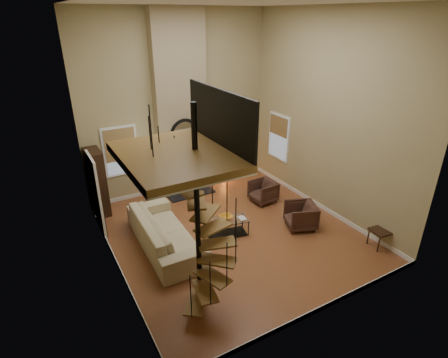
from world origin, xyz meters
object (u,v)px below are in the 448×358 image
coffee_table (227,225)px  floor_lamp (151,162)px  hutch (97,182)px  accent_lamp (224,175)px  armchair_near (265,191)px  sofa (164,232)px  side_chair (384,227)px  armchair_far (303,215)px

coffee_table → floor_lamp: bearing=114.9°
hutch → floor_lamp: hutch is taller
accent_lamp → coffee_table: bearing=-118.2°
armchair_near → floor_lamp: 3.53m
sofa → armchair_near: 3.59m
armchair_near → floor_lamp: (-3.06, 1.39, 1.06)m
sofa → floor_lamp: (0.46, 2.08, 1.02)m
armchair_near → side_chair: bearing=15.7°
accent_lamp → side_chair: (1.55, -5.22, 0.28)m
armchair_far → hutch: bearing=-105.8°
sofa → armchair_near: sofa is taller
coffee_table → floor_lamp: (-1.12, 2.42, 1.13)m
hutch → coffee_table: hutch is taller
sofa → accent_lamp: sofa is taller
armchair_far → floor_lamp: size_ratio=0.45×
armchair_near → hutch: bearing=-115.5°
sofa → armchair_far: 3.71m
hutch → coffee_table: bearing=-47.8°
sofa → accent_lamp: (3.14, 2.56, -0.15)m
armchair_near → accent_lamp: 1.91m
hutch → accent_lamp: hutch is taller
side_chair → armchair_near: bearing=109.3°
armchair_far → coffee_table: armchair_far is taller
coffee_table → side_chair: size_ratio=1.24×
accent_lamp → hutch: bearing=-179.4°
armchair_near → armchair_far: (0.04, -1.72, 0.00)m
sofa → side_chair: side_chair is taller
hutch → armchair_near: (4.53, -1.82, -0.60)m
coffee_table → side_chair: (3.11, -2.32, 0.24)m
accent_lamp → sofa: bearing=-140.9°
hutch → sofa: 2.76m
coffee_table → side_chair: 3.89m
sofa → armchair_near: (3.52, 0.69, -0.04)m
armchair_near → sofa: bearing=-82.5°
sofa → armchair_far: (3.56, -1.03, -0.04)m
armchair_near → armchair_far: armchair_far is taller
floor_lamp → coffee_table: bearing=-65.1°
armchair_near → armchair_far: bearing=-2.3°
coffee_table → armchair_far: bearing=-19.3°
hutch → side_chair: bearing=-42.2°
accent_lamp → armchair_near: bearing=-78.4°
hutch → side_chair: hutch is taller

